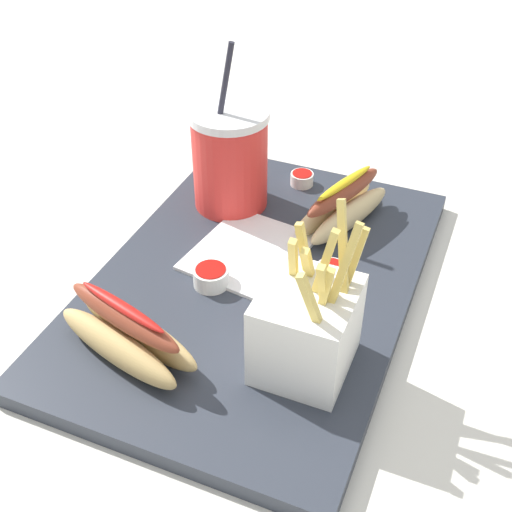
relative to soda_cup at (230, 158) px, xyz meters
The scene contains 10 objects.
ground_plane 0.18m from the soda_cup, 34.84° to the left, with size 2.40×2.40×0.02m, color silver.
food_tray 0.17m from the soda_cup, 34.84° to the left, with size 0.50×0.34×0.02m, color #2D333D.
soda_cup is the anchor object (origin of this frame).
fries_basket 0.29m from the soda_cup, 38.53° to the left, with size 0.10×0.09×0.17m.
hot_dog_1 0.15m from the soda_cup, 94.55° to the left, with size 0.16×0.10×0.06m.
hot_dog_2 0.29m from the soda_cup, ahead, with size 0.10×0.17×0.07m.
ketchup_cup_1 0.17m from the soda_cup, 16.57° to the left, with size 0.04×0.04×0.02m.
ketchup_cup_2 0.20m from the soda_cup, 59.25° to the left, with size 0.03×0.03×0.02m.
ketchup_cup_3 0.12m from the soda_cup, 137.78° to the left, with size 0.03×0.03×0.02m.
napkin_stack 0.13m from the soda_cup, 35.25° to the left, with size 0.14×0.12×0.00m, color white.
Camera 1 is at (0.53, 0.22, 0.51)m, focal length 46.70 mm.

